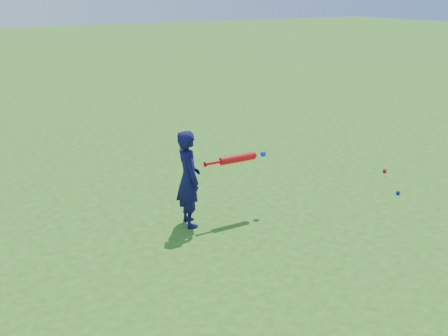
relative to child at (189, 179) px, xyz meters
name	(u,v)px	position (x,y,z in m)	size (l,w,h in m)	color
ground	(227,222)	(0.44, -0.19, -0.61)	(80.00, 80.00, 0.00)	#286317
child	(189,179)	(0.00, 0.00, 0.00)	(0.45, 0.29, 1.22)	#0F0D3F
ground_ball_red	(385,171)	(3.58, 0.17, -0.58)	(0.07, 0.07, 0.07)	red
ground_ball_blue	(398,192)	(3.06, -0.59, -0.58)	(0.06, 0.06, 0.06)	#0C10D9
bat_swing	(240,158)	(0.70, -0.05, 0.17)	(0.90, 0.10, 0.10)	red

